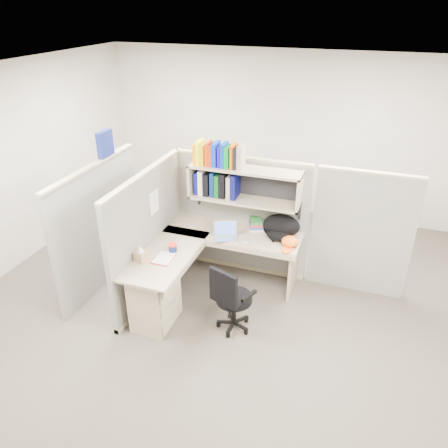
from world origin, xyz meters
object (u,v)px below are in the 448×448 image
at_px(backpack, 280,228).
at_px(task_chair, 232,308).
at_px(desk, 177,281).
at_px(snack_canister, 173,248).
at_px(laptop, 225,232).

height_order(backpack, task_chair, backpack).
xyz_separation_m(desk, snack_canister, (-0.11, 0.17, 0.34)).
relative_size(laptop, backpack, 0.62).
bearing_deg(task_chair, backpack, 74.22).
height_order(desk, task_chair, task_chair).
xyz_separation_m(desk, backpack, (1.00, 0.92, 0.43)).
distance_m(desk, snack_canister, 0.40).
bearing_deg(task_chair, laptop, 114.25).
bearing_deg(laptop, snack_canister, -155.40).
bearing_deg(task_chair, snack_canister, 162.19).
height_order(laptop, task_chair, laptop).
distance_m(laptop, task_chair, 0.98).
height_order(snack_canister, task_chair, task_chair).
relative_size(desk, snack_canister, 17.54).
distance_m(backpack, task_chair, 1.20).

